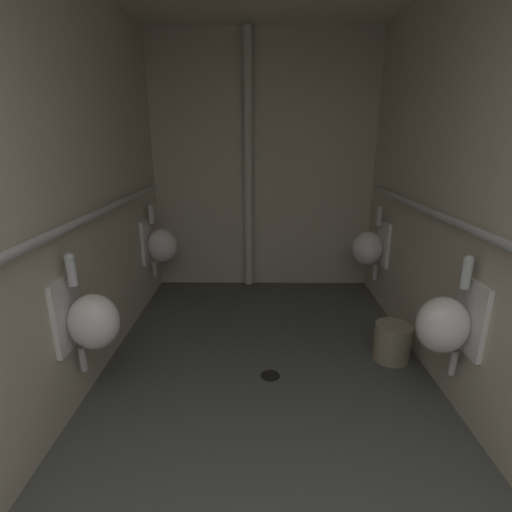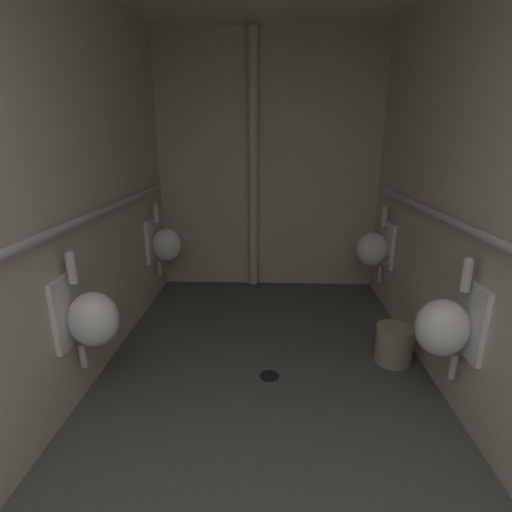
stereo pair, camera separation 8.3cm
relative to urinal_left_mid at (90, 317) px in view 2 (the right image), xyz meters
The scene contains 13 objects.
floor 1.23m from the urinal_left_mid, ahead, with size 2.50×4.54×0.08m, color #4C4F4C.
wall_left 0.76m from the urinal_left_mid, 169.12° to the right, with size 0.06×4.54×2.68m, color beige.
wall_right 2.38m from the urinal_left_mid, ahead, with size 0.06×4.54×2.68m, color beige.
wall_back 2.55m from the urinal_left_mid, 64.66° to the left, with size 2.50×0.06×2.68m, color beige.
urinal_left_mid is the anchor object (origin of this frame).
urinal_left_far 1.67m from the urinal_left_mid, 90.00° to the left, with size 0.32×0.30×0.76m.
urinal_right_mid 2.09m from the urinal_left_mid, ahead, with size 0.32×0.30×0.76m.
urinal_right_far 2.63m from the urinal_left_mid, 37.35° to the left, with size 0.32×0.30×0.76m.
supply_pipe_left 0.55m from the urinal_left_mid, behind, with size 0.06×3.81×0.06m.
supply_pipe_right 2.24m from the urinal_left_mid, ahead, with size 0.06×3.76×0.06m.
standpipe_back_wall 2.39m from the urinal_left_mid, 67.17° to the left, with size 0.10×0.10×2.63m, color beige.
floor_drain 1.28m from the urinal_left_mid, 16.90° to the left, with size 0.14×0.14×0.01m, color black.
waste_bin 2.14m from the urinal_left_mid, 15.61° to the left, with size 0.27×0.27×0.28m, color #9E937A.
Camera 2 is at (0.04, 0.20, 1.63)m, focal length 26.89 mm.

